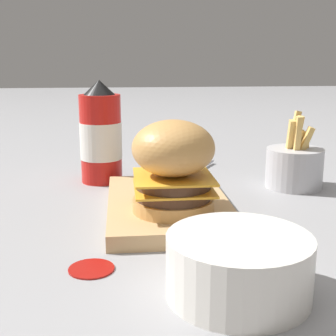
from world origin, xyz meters
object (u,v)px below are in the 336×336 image
Objects in this scene: burger at (173,165)px; fries_basket at (294,166)px; spoon at (191,173)px; side_bowl at (239,264)px; serving_board at (168,206)px; ketchup_bottle at (101,136)px.

fries_basket is at bearing 125.86° from burger.
burger is 0.88× the size of spoon.
side_bowl reaches higher than spoon.
side_bowl is (0.27, 0.05, 0.02)m from serving_board.
ketchup_bottle reaches higher than serving_board.
burger is at bearing 23.29° from ketchup_bottle.
spoon is at bearing 166.14° from burger.
serving_board is at bearing 28.32° from ketchup_bottle.
burger is 0.67× the size of ketchup_bottle.
fries_basket reaches higher than serving_board.
spoon is (-0.50, 0.03, -0.03)m from side_bowl.
spoon is at bearing -120.95° from fries_basket.
ketchup_bottle reaches higher than spoon.
fries_basket is at bearing 91.10° from spoon.
ketchup_bottle is at bearing -151.68° from serving_board.
side_bowl is at bearing 11.62° from burger.
serving_board is at bearing -170.37° from side_bowl.
spoon is (-0.11, -0.18, -0.03)m from fries_basket.
fries_basket is at bearing 77.47° from ketchup_bottle.
burger is 0.31m from spoon.
serving_board is 2.26× the size of burger.
burger is 0.28m from ketchup_bottle.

